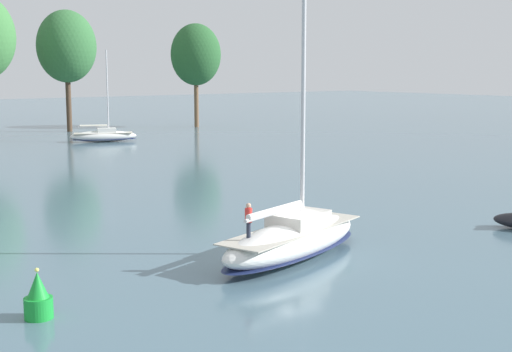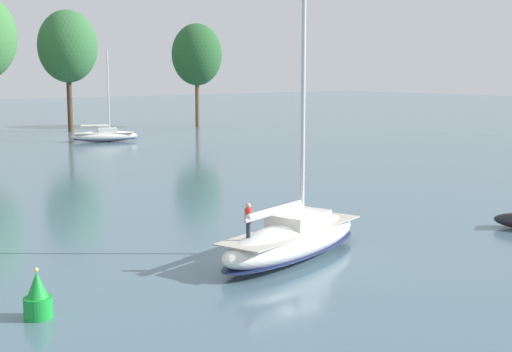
{
  "view_description": "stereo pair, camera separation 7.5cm",
  "coord_description": "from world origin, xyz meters",
  "px_view_note": "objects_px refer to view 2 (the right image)",
  "views": [
    {
      "loc": [
        -22.11,
        -26.2,
        9.23
      ],
      "look_at": [
        0.0,
        3.0,
        3.73
      ],
      "focal_mm": 50.0,
      "sensor_mm": 36.0,
      "label": 1
    },
    {
      "loc": [
        -22.05,
        -26.24,
        9.23
      ],
      "look_at": [
        0.0,
        3.0,
        3.73
      ],
      "focal_mm": 50.0,
      "sensor_mm": 36.0,
      "label": 2
    }
  ],
  "objects_px": {
    "sailboat_main": "(293,238)",
    "sailboat_moored_mid_channel": "(105,136)",
    "tree_shore_center": "(68,47)",
    "tree_shore_right": "(197,55)",
    "channel_buoy": "(38,298)"
  },
  "relations": [
    {
      "from": "tree_shore_right",
      "to": "channel_buoy",
      "type": "bearing_deg",
      "value": -126.2
    },
    {
      "from": "tree_shore_right",
      "to": "sailboat_moored_mid_channel",
      "type": "height_order",
      "value": "tree_shore_right"
    },
    {
      "from": "sailboat_main",
      "to": "channel_buoy",
      "type": "height_order",
      "value": "sailboat_main"
    },
    {
      "from": "sailboat_main",
      "to": "channel_buoy",
      "type": "relative_size",
      "value": 7.6
    },
    {
      "from": "tree_shore_right",
      "to": "sailboat_main",
      "type": "distance_m",
      "value": 82.12
    },
    {
      "from": "tree_shore_center",
      "to": "sailboat_main",
      "type": "relative_size",
      "value": 1.21
    },
    {
      "from": "tree_shore_right",
      "to": "tree_shore_center",
      "type": "bearing_deg",
      "value": 167.05
    },
    {
      "from": "channel_buoy",
      "to": "tree_shore_right",
      "type": "bearing_deg",
      "value": 53.8
    },
    {
      "from": "sailboat_moored_mid_channel",
      "to": "channel_buoy",
      "type": "bearing_deg",
      "value": -117.22
    },
    {
      "from": "tree_shore_center",
      "to": "tree_shore_right",
      "type": "bearing_deg",
      "value": -12.95
    },
    {
      "from": "tree_shore_center",
      "to": "tree_shore_right",
      "type": "relative_size",
      "value": 1.09
    },
    {
      "from": "tree_shore_center",
      "to": "sailboat_moored_mid_channel",
      "type": "bearing_deg",
      "value": -98.57
    },
    {
      "from": "sailboat_moored_mid_channel",
      "to": "tree_shore_right",
      "type": "bearing_deg",
      "value": 29.86
    },
    {
      "from": "sailboat_main",
      "to": "sailboat_moored_mid_channel",
      "type": "height_order",
      "value": "sailboat_main"
    },
    {
      "from": "sailboat_main",
      "to": "sailboat_moored_mid_channel",
      "type": "xyz_separation_m",
      "value": [
        17.34,
        58.41,
        -0.21
      ]
    }
  ]
}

